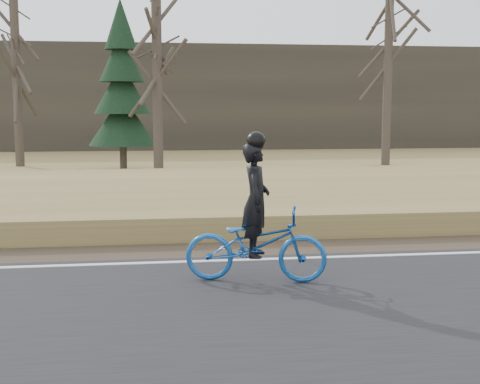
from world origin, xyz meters
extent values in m
plane|color=#99824E|center=(0.00, 0.00, 0.00)|extent=(120.00, 120.00, 0.00)
cube|color=black|center=(0.00, -2.50, 0.03)|extent=(120.00, 6.00, 0.06)
cube|color=silver|center=(0.00, 0.20, 0.07)|extent=(120.00, 0.12, 0.01)
cube|color=#473A2B|center=(0.00, 1.20, 0.02)|extent=(120.00, 1.60, 0.04)
cube|color=#99824E|center=(0.00, 4.20, 0.22)|extent=(120.00, 5.00, 0.44)
cube|color=slate|center=(0.00, 8.00, 0.23)|extent=(120.00, 3.00, 0.45)
cube|color=black|center=(0.00, 8.00, 0.52)|extent=(120.00, 2.40, 0.14)
cube|color=brown|center=(0.00, 7.28, 0.67)|extent=(120.00, 0.07, 0.15)
cube|color=brown|center=(0.00, 8.72, 0.67)|extent=(120.00, 0.07, 0.15)
cube|color=#383328|center=(0.00, 30.00, 3.00)|extent=(120.00, 4.00, 6.00)
imported|color=#16509C|center=(-0.55, -1.07, 0.57)|extent=(2.05, 1.12, 1.02)
imported|color=black|center=(-0.55, -1.07, 1.19)|extent=(0.50, 0.64, 1.56)
sphere|color=black|center=(-0.55, -1.07, 1.99)|extent=(0.26, 0.26, 0.26)
cylinder|color=#453C33|center=(-7.25, 18.78, 3.52)|extent=(0.36, 0.36, 7.03)
cylinder|color=#453C33|center=(-1.61, 13.88, 3.28)|extent=(0.36, 0.36, 6.56)
cylinder|color=#453C33|center=(8.03, 17.23, 4.48)|extent=(0.36, 0.36, 8.96)
cylinder|color=#453C33|center=(-2.91, 16.15, 0.66)|extent=(0.28, 0.28, 1.31)
cone|color=black|center=(-2.91, 16.15, 1.94)|extent=(2.60, 2.60, 1.92)
cone|color=black|center=(-2.91, 16.15, 3.15)|extent=(2.15, 2.15, 1.92)
cone|color=black|center=(-2.91, 16.15, 4.35)|extent=(1.70, 1.70, 1.92)
cone|color=black|center=(-2.91, 16.15, 5.56)|extent=(1.25, 1.25, 1.92)
camera|label=1|loc=(-2.01, -9.94, 2.44)|focal=50.00mm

